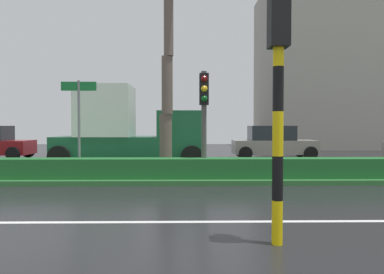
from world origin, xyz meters
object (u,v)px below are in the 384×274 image
traffic_signal_median_right (204,104)px  street_name_sign (79,115)px  box_truck_lead (128,130)px  car_in_traffic_third (273,143)px  traffic_signal_foreground (278,61)px

traffic_signal_median_right → street_name_sign: 3.93m
traffic_signal_median_right → street_name_sign: size_ratio=1.09×
traffic_signal_median_right → street_name_sign: (-3.90, 0.30, -0.31)m
traffic_signal_median_right → box_truck_lead: (-3.09, 4.97, -0.84)m
street_name_sign → car_in_traffic_third: (7.96, 7.92, -1.25)m
traffic_signal_median_right → car_in_traffic_third: bearing=63.8°
car_in_traffic_third → box_truck_lead: bearing=-155.5°
traffic_signal_foreground → box_truck_lead: bearing=-70.6°
street_name_sign → traffic_signal_foreground: bearing=-53.6°
box_truck_lead → traffic_signal_median_right: bearing=-58.2°
street_name_sign → traffic_signal_foreground: 7.92m
car_in_traffic_third → street_name_sign: bearing=-135.1°
traffic_signal_foreground → traffic_signal_median_right: bearing=-82.6°
car_in_traffic_third → traffic_signal_median_right: bearing=-116.2°
traffic_signal_median_right → box_truck_lead: box_truck_lead is taller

